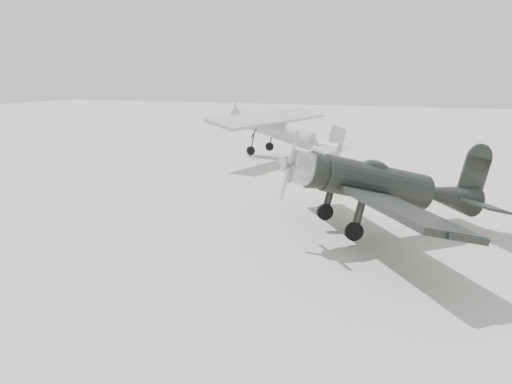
# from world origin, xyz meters

# --- Properties ---
(ground) EXTENTS (160.00, 160.00, 0.00)m
(ground) POSITION_xyz_m (0.00, 0.00, 0.00)
(ground) COLOR #ACA898
(ground) RESTS_ON ground
(lowwing_monoplane) EXTENTS (9.24, 10.15, 3.63)m
(lowwing_monoplane) POSITION_xyz_m (2.81, 1.70, 1.92)
(lowwing_monoplane) COLOR black
(lowwing_monoplane) RESTS_ON ground
(highwing_monoplane) EXTENTS (9.03, 12.64, 3.57)m
(highwing_monoplane) POSITION_xyz_m (-6.33, 16.89, 2.23)
(highwing_monoplane) COLOR #A7AAAC
(highwing_monoplane) RESTS_ON ground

